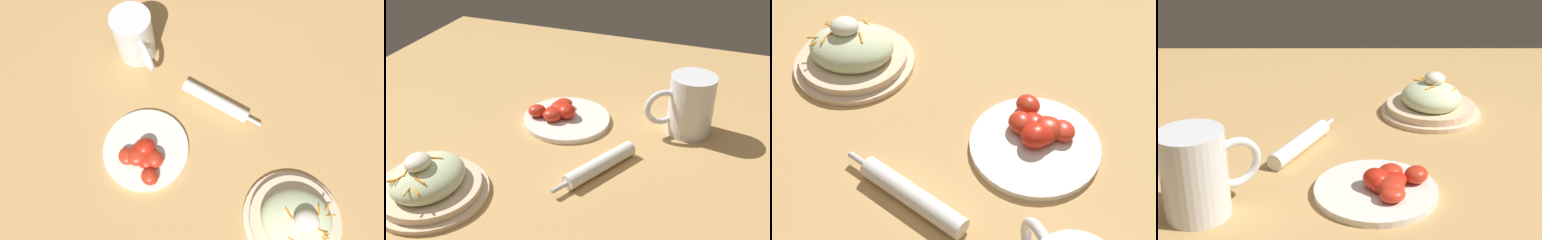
{
  "view_description": "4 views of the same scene",
  "coord_description": "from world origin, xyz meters",
  "views": [
    {
      "loc": [
        -0.02,
        -0.27,
        0.75
      ],
      "look_at": [
        -0.04,
        -0.01,
        0.09
      ],
      "focal_mm": 31.23,
      "sensor_mm": 36.0,
      "label": 1
    },
    {
      "loc": [
        0.72,
        0.29,
        0.55
      ],
      "look_at": [
        -0.04,
        0.0,
        0.07
      ],
      "focal_mm": 43.79,
      "sensor_mm": 36.0,
      "label": 2
    },
    {
      "loc": [
        -0.13,
        0.45,
        0.59
      ],
      "look_at": [
        -0.04,
        -0.02,
        0.09
      ],
      "focal_mm": 47.85,
      "sensor_mm": 36.0,
      "label": 3
    },
    {
      "loc": [
        -0.9,
        -0.02,
        0.45
      ],
      "look_at": [
        -0.04,
        -0.02,
        0.09
      ],
      "focal_mm": 51.66,
      "sensor_mm": 36.0,
      "label": 4
    }
  ],
  "objects": [
    {
      "name": "tomato_plate",
      "position": [
        -0.14,
        -0.07,
        0.01
      ],
      "size": [
        0.2,
        0.2,
        0.04
      ],
      "color": "white",
      "rests_on": "ground_plane"
    },
    {
      "name": "salad_plate",
      "position": [
        0.19,
        -0.2,
        0.03
      ],
      "size": [
        0.21,
        0.21,
        0.09
      ],
      "color": "beige",
      "rests_on": "ground_plane"
    },
    {
      "name": "ground_plane",
      "position": [
        0.0,
        0.0,
        0.0
      ],
      "size": [
        1.43,
        1.43,
        0.0
      ],
      "primitive_type": "plane",
      "color": "tan"
    },
    {
      "name": "napkin_roll",
      "position": [
        0.02,
        0.07,
        0.02
      ],
      "size": [
        0.2,
        0.11,
        0.03
      ],
      "color": "white",
      "rests_on": "ground_plane"
    },
    {
      "name": "beer_mug",
      "position": [
        -0.19,
        0.2,
        0.06
      ],
      "size": [
        0.11,
        0.14,
        0.13
      ],
      "color": "white",
      "rests_on": "ground_plane"
    }
  ]
}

